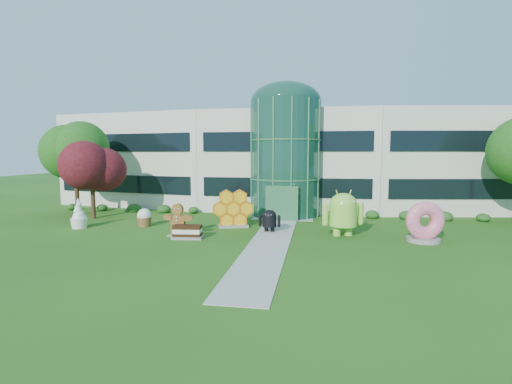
% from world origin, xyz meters
% --- Properties ---
extents(ground, '(140.00, 140.00, 0.00)m').
position_xyz_m(ground, '(0.00, 0.00, 0.00)').
color(ground, '#215114').
rests_on(ground, ground).
extents(building, '(46.00, 15.00, 9.30)m').
position_xyz_m(building, '(0.00, 18.00, 4.65)').
color(building, beige).
rests_on(building, ground).
extents(atrium, '(6.00, 6.00, 9.80)m').
position_xyz_m(atrium, '(0.00, 12.00, 4.90)').
color(atrium, '#194738').
rests_on(atrium, ground).
extents(walkway, '(2.40, 20.00, 0.04)m').
position_xyz_m(walkway, '(0.00, 2.00, 0.02)').
color(walkway, '#9E9E93').
rests_on(walkway, ground).
extents(tree_red, '(4.00, 4.00, 6.00)m').
position_xyz_m(tree_red, '(-15.50, 7.50, 3.00)').
color(tree_red, '#3F0C14').
rests_on(tree_red, ground).
extents(trees_backdrop, '(52.00, 8.00, 8.40)m').
position_xyz_m(trees_backdrop, '(0.00, 13.00, 4.20)').
color(trees_backdrop, '#254F13').
rests_on(trees_backdrop, ground).
extents(android_green, '(3.38, 2.76, 3.32)m').
position_xyz_m(android_green, '(4.47, 4.29, 1.66)').
color(android_green, '#8ED143').
rests_on(android_green, ground).
extents(android_black, '(1.62, 1.12, 1.80)m').
position_xyz_m(android_black, '(-0.42, 4.63, 0.90)').
color(android_black, black).
rests_on(android_black, ground).
extents(donut, '(2.61, 1.64, 2.51)m').
position_xyz_m(donut, '(9.25, 3.42, 1.26)').
color(donut, '#E6577E').
rests_on(donut, ground).
extents(gingerbread, '(2.43, 1.15, 2.17)m').
position_xyz_m(gingerbread, '(-6.16, 2.40, 1.08)').
color(gingerbread, brown).
rests_on(gingerbread, ground).
extents(ice_cream_sandwich, '(2.00, 1.14, 0.86)m').
position_xyz_m(ice_cream_sandwich, '(-5.29, 1.81, 0.43)').
color(ice_cream_sandwich, black).
rests_on(ice_cream_sandwich, ground).
extents(honeycomb, '(3.36, 2.08, 2.49)m').
position_xyz_m(honeycomb, '(-3.25, 5.88, 1.24)').
color(honeycomb, '#FFB119').
rests_on(honeycomb, ground).
extents(froyo, '(1.44, 1.44, 2.14)m').
position_xyz_m(froyo, '(-14.17, 3.70, 1.07)').
color(froyo, white).
rests_on(froyo, ground).
extents(cupcake, '(1.48, 1.48, 1.33)m').
position_xyz_m(cupcake, '(-9.81, 5.07, 0.67)').
color(cupcake, white).
rests_on(cupcake, ground).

